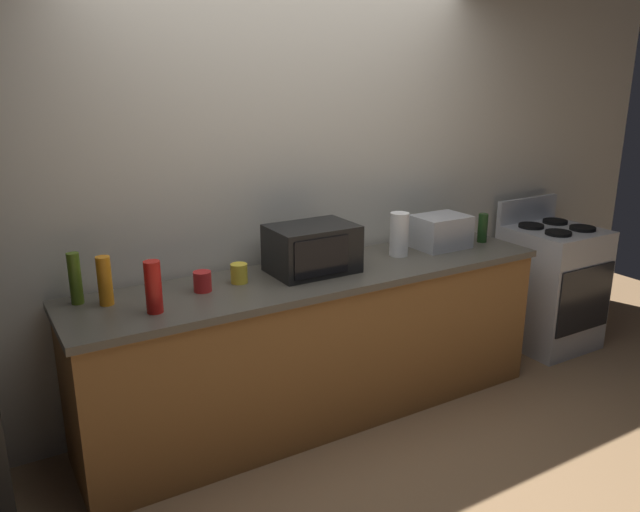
# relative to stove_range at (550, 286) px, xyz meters

# --- Properties ---
(ground_plane) EXTENTS (8.00, 8.00, 0.00)m
(ground_plane) POSITION_rel_stove_range_xyz_m (-2.00, -0.40, -0.46)
(ground_plane) COLOR #93704C
(back_wall) EXTENTS (6.40, 0.10, 2.70)m
(back_wall) POSITION_rel_stove_range_xyz_m (-2.00, 0.41, 0.89)
(back_wall) COLOR beige
(back_wall) RESTS_ON ground_plane
(counter_run) EXTENTS (2.84, 0.64, 0.90)m
(counter_run) POSITION_rel_stove_range_xyz_m (-2.00, 0.00, -0.01)
(counter_run) COLOR brown
(counter_run) RESTS_ON ground_plane
(stove_range) EXTENTS (0.60, 0.61, 1.08)m
(stove_range) POSITION_rel_stove_range_xyz_m (0.00, 0.00, 0.00)
(stove_range) COLOR #B7BABF
(stove_range) RESTS_ON ground_plane
(microwave) EXTENTS (0.48, 0.35, 0.27)m
(microwave) POSITION_rel_stove_range_xyz_m (-2.02, 0.05, 0.57)
(microwave) COLOR black
(microwave) RESTS_ON counter_run
(toaster_oven) EXTENTS (0.34, 0.26, 0.21)m
(toaster_oven) POSITION_rel_stove_range_xyz_m (-1.06, 0.06, 0.54)
(toaster_oven) COLOR #B7BABF
(toaster_oven) RESTS_ON counter_run
(paper_towel_roll) EXTENTS (0.12, 0.12, 0.27)m
(paper_towel_roll) POSITION_rel_stove_range_xyz_m (-1.40, 0.05, 0.57)
(paper_towel_roll) COLOR white
(paper_towel_roll) RESTS_ON counter_run
(bottle_dish_soap) EXTENTS (0.07, 0.07, 0.25)m
(bottle_dish_soap) POSITION_rel_stove_range_xyz_m (-3.15, 0.11, 0.56)
(bottle_dish_soap) COLOR orange
(bottle_dish_soap) RESTS_ON counter_run
(bottle_olive_oil) EXTENTS (0.06, 0.06, 0.26)m
(bottle_olive_oil) POSITION_rel_stove_range_xyz_m (-3.27, 0.20, 0.57)
(bottle_olive_oil) COLOR #4C6B19
(bottle_olive_oil) RESTS_ON counter_run
(bottle_wine) EXTENTS (0.06, 0.06, 0.19)m
(bottle_wine) POSITION_rel_stove_range_xyz_m (-0.73, 0.02, 0.54)
(bottle_wine) COLOR #1E3F19
(bottle_wine) RESTS_ON counter_run
(bottle_hot_sauce) EXTENTS (0.08, 0.08, 0.25)m
(bottle_hot_sauce) POSITION_rel_stove_range_xyz_m (-2.98, -0.11, 0.57)
(bottle_hot_sauce) COLOR red
(bottle_hot_sauce) RESTS_ON counter_run
(mug_yellow) EXTENTS (0.09, 0.09, 0.11)m
(mug_yellow) POSITION_rel_stove_range_xyz_m (-2.46, 0.08, 0.49)
(mug_yellow) COLOR yellow
(mug_yellow) RESTS_ON counter_run
(mug_red) EXTENTS (0.09, 0.09, 0.11)m
(mug_red) POSITION_rel_stove_range_xyz_m (-2.68, 0.05, 0.49)
(mug_red) COLOR red
(mug_red) RESTS_ON counter_run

